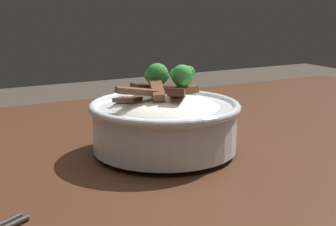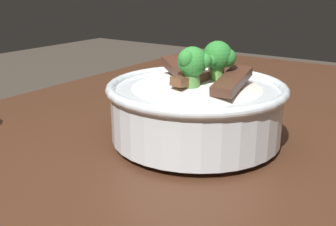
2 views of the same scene
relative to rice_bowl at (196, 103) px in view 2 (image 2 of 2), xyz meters
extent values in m
cube|color=#472819|center=(0.07, 0.03, -0.07)|extent=(1.42, 0.84, 0.04)
cube|color=#472819|center=(-0.57, -0.32, -0.46)|extent=(0.06, 0.06, 0.74)
cylinder|color=silver|center=(0.00, 0.00, -0.05)|extent=(0.09, 0.09, 0.01)
cylinder|color=silver|center=(0.00, 0.00, -0.01)|extent=(0.22, 0.22, 0.07)
torus|color=silver|center=(0.00, 0.00, 0.02)|extent=(0.23, 0.23, 0.01)
ellipsoid|color=white|center=(0.00, 0.00, 0.01)|extent=(0.18, 0.18, 0.06)
cube|color=#4C2B1E|center=(-0.06, 0.01, 0.03)|extent=(0.03, 0.05, 0.01)
cube|color=brown|center=(-0.01, 0.00, 0.05)|extent=(0.04, 0.07, 0.03)
cube|color=brown|center=(0.02, 0.01, 0.04)|extent=(0.08, 0.03, 0.02)
cube|color=#4C2B1E|center=(0.01, -0.02, 0.05)|extent=(0.05, 0.06, 0.02)
cube|color=#4C2B1E|center=(0.01, 0.05, 0.04)|extent=(0.08, 0.04, 0.02)
cube|color=brown|center=(-0.05, -0.01, 0.05)|extent=(0.07, 0.03, 0.02)
cylinder|color=#6BA84C|center=(0.00, 0.03, 0.04)|extent=(0.02, 0.02, 0.02)
sphere|color=#2D8433|center=(0.00, 0.03, 0.07)|extent=(0.03, 0.03, 0.03)
sphere|color=#2D8433|center=(0.01, 0.03, 0.06)|extent=(0.02, 0.02, 0.02)
sphere|color=#2D8433|center=(0.00, 0.04, 0.06)|extent=(0.02, 0.02, 0.02)
cylinder|color=#5B9947|center=(0.04, 0.02, 0.04)|extent=(0.02, 0.02, 0.02)
sphere|color=green|center=(0.04, 0.02, 0.06)|extent=(0.03, 0.03, 0.03)
sphere|color=green|center=(0.05, 0.02, 0.07)|extent=(0.02, 0.02, 0.02)
sphere|color=green|center=(0.03, 0.03, 0.06)|extent=(0.02, 0.02, 0.02)
cylinder|color=#28231E|center=(-0.33, -0.19, -0.05)|extent=(0.18, 0.11, 0.01)
cylinder|color=#28231E|center=(-0.33, -0.18, -0.05)|extent=(0.18, 0.11, 0.01)
camera|label=1|loc=(-0.34, -0.65, 0.18)|focal=53.21mm
camera|label=2|loc=(0.42, 0.25, 0.15)|focal=42.66mm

